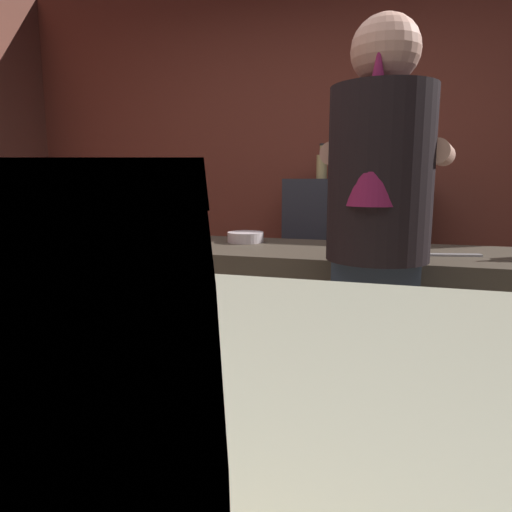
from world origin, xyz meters
TOP-DOWN VIEW (x-y plane):
  - wall_back at (0.00, 2.20)m, footprint 5.20×0.10m
  - prep_counter at (0.35, 0.73)m, footprint 2.10×0.60m
  - back_shelf at (0.14, 1.92)m, footprint 0.94×0.36m
  - mini_fridge at (-2.06, 1.75)m, footprint 0.58×0.58m
  - bartender at (0.34, 0.28)m, footprint 0.47×0.54m
  - mixing_bowl at (-0.30, 0.84)m, footprint 0.18×0.18m
  - chefs_knife at (0.62, 0.68)m, footprint 0.24×0.08m
  - pint_glass_near at (0.33, -1.24)m, footprint 0.07×0.07m
  - bottle_hot_sauce at (0.33, 1.84)m, footprint 0.05×0.05m
  - bottle_vinegar at (0.04, 2.01)m, footprint 0.05×0.05m
  - bottle_soy at (0.31, 1.94)m, footprint 0.06×0.06m
  - bottle_olive_oil at (-0.09, 1.89)m, footprint 0.07×0.07m

SIDE VIEW (x-z plane):
  - prep_counter at x=0.35m, z-range 0.00..0.90m
  - mini_fridge at x=-2.06m, z-range 0.00..1.01m
  - back_shelf at x=0.14m, z-range 0.00..1.21m
  - chefs_knife at x=0.62m, z-range 0.90..0.90m
  - mixing_bowl at x=-0.30m, z-range 0.90..0.95m
  - bartender at x=0.34m, z-range 0.14..1.85m
  - pint_glass_near at x=0.33m, z-range 1.09..1.21m
  - bottle_soy at x=0.31m, z-range 1.18..1.39m
  - bottle_olive_oil at x=-0.09m, z-range 1.18..1.42m
  - bottle_hot_sauce at x=0.33m, z-range 1.18..1.42m
  - bottle_vinegar at x=0.04m, z-range 1.18..1.43m
  - wall_back at x=0.00m, z-range 0.00..2.70m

